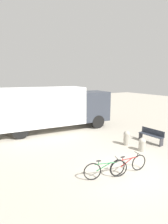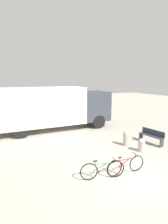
{
  "view_description": "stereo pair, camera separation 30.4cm",
  "coord_description": "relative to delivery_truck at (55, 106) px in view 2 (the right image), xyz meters",
  "views": [
    {
      "loc": [
        -5.19,
        -4.8,
        3.95
      ],
      "look_at": [
        0.63,
        4.7,
        1.75
      ],
      "focal_mm": 28.0,
      "sensor_mm": 36.0,
      "label": 1
    },
    {
      "loc": [
        -4.93,
        -4.96,
        3.95
      ],
      "look_at": [
        0.63,
        4.7,
        1.75
      ],
      "focal_mm": 28.0,
      "sensor_mm": 36.0,
      "label": 2
    }
  ],
  "objects": [
    {
      "name": "ground_plane",
      "position": [
        0.32,
        -7.4,
        -1.8
      ],
      "size": [
        60.0,
        60.0,
        0.0
      ],
      "primitive_type": "plane",
      "color": "#A8A091"
    },
    {
      "name": "delivery_truck",
      "position": [
        0.0,
        0.0,
        0.0
      ],
      "size": [
        8.55,
        3.17,
        3.24
      ],
      "rotation": [
        0.0,
        0.0,
        -0.11
      ],
      "color": "white",
      "rests_on": "ground"
    },
    {
      "name": "park_bench",
      "position": [
        4.01,
        -5.64,
        -1.32
      ],
      "size": [
        0.53,
        1.55,
        0.85
      ],
      "rotation": [
        0.0,
        0.0,
        1.66
      ],
      "color": "#282D38",
      "rests_on": "ground"
    },
    {
      "name": "bicycle_near",
      "position": [
        -0.83,
        -7.26,
        -1.42
      ],
      "size": [
        1.72,
        0.68,
        0.8
      ],
      "rotation": [
        0.0,
        0.0,
        -0.33
      ],
      "color": "black",
      "rests_on": "ground"
    },
    {
      "name": "bicycle_middle",
      "position": [
        0.22,
        -7.44,
        -1.42
      ],
      "size": [
        1.8,
        0.44,
        0.8
      ],
      "rotation": [
        0.0,
        0.0,
        -0.14
      ],
      "color": "black",
      "rests_on": "ground"
    },
    {
      "name": "bollard_near_bench",
      "position": [
        2.54,
        -6.19,
        -1.41
      ],
      "size": [
        0.38,
        0.38,
        0.74
      ],
      "color": "#9E998C",
      "rests_on": "ground"
    },
    {
      "name": "bollard_far_bench",
      "position": [
        2.41,
        -5.14,
        -1.33
      ],
      "size": [
        0.37,
        0.37,
        0.87
      ],
      "color": "#9E998C",
      "rests_on": "ground"
    }
  ]
}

